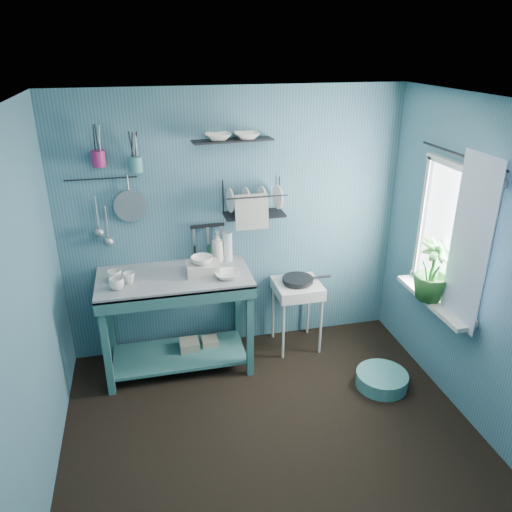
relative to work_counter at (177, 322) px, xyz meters
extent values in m
plane|color=black|center=(0.62, -1.16, -0.47)|extent=(3.20, 3.20, 0.00)
plane|color=silver|center=(0.62, -1.16, 2.03)|extent=(3.20, 3.20, 0.00)
plane|color=#396274|center=(0.62, 0.34, 0.78)|extent=(3.20, 0.00, 3.20)
plane|color=#396274|center=(0.62, -2.66, 0.78)|extent=(3.20, 0.00, 3.20)
plane|color=#396274|center=(-0.98, -1.16, 0.78)|extent=(0.00, 3.00, 3.00)
plane|color=#396274|center=(2.22, -1.16, 0.78)|extent=(0.00, 3.00, 3.00)
cube|color=#306564|center=(0.00, 0.00, 0.00)|extent=(1.35, 0.70, 0.95)
imported|color=white|center=(-0.48, -0.16, 0.52)|extent=(0.12, 0.12, 0.10)
imported|color=white|center=(-0.38, -0.06, 0.52)|extent=(0.14, 0.14, 0.09)
imported|color=white|center=(-0.50, 0.00, 0.52)|extent=(0.17, 0.17, 0.10)
cube|color=#BAB6AA|center=(0.25, -0.02, 0.52)|extent=(0.28, 0.22, 0.10)
imported|color=white|center=(0.25, -0.02, 0.60)|extent=(0.20, 0.19, 0.06)
imported|color=#BAB6AA|center=(0.42, 0.20, 0.62)|extent=(0.12, 0.12, 0.30)
cylinder|color=silver|center=(0.52, 0.22, 0.61)|extent=(0.09, 0.09, 0.28)
imported|color=white|center=(0.45, -0.15, 0.50)|extent=(0.22, 0.22, 0.05)
cube|color=silver|center=(1.17, 0.08, -0.12)|extent=(0.47, 0.47, 0.70)
cylinder|color=black|center=(1.17, 0.08, 0.26)|extent=(0.30, 0.30, 0.03)
cube|color=black|center=(0.35, 0.31, 0.80)|extent=(0.32, 0.04, 0.03)
cube|color=black|center=(0.77, 0.21, 1.06)|extent=(0.56, 0.27, 0.32)
cube|color=black|center=(0.59, 0.24, 1.58)|extent=(0.71, 0.24, 0.01)
imported|color=white|center=(0.46, 0.24, 1.56)|extent=(0.24, 0.24, 0.06)
imported|color=white|center=(0.71, 0.24, 1.58)|extent=(0.23, 0.23, 0.05)
cylinder|color=#9A1C59|center=(-0.53, 0.26, 1.48)|extent=(0.11, 0.11, 0.13)
cylinder|color=teal|center=(-0.24, 0.26, 1.41)|extent=(0.11, 0.11, 0.13)
cylinder|color=#999CA1|center=(-0.32, 0.29, 1.05)|extent=(0.28, 0.03, 0.28)
cylinder|color=#999CA1|center=(-0.61, 0.30, 1.00)|extent=(0.01, 0.01, 0.30)
cylinder|color=#999CA1|center=(-0.53, 0.30, 0.91)|extent=(0.01, 0.01, 0.30)
cylinder|color=black|center=(-0.54, 0.31, 1.30)|extent=(0.60, 0.01, 0.01)
plane|color=white|center=(2.20, -0.71, 0.93)|extent=(0.00, 1.10, 1.10)
cube|color=silver|center=(2.12, -0.71, 0.34)|extent=(0.16, 0.95, 0.04)
plane|color=white|center=(2.14, -1.01, 0.98)|extent=(0.00, 1.35, 1.35)
cylinder|color=black|center=(2.16, -0.71, 1.58)|extent=(0.02, 1.05, 0.02)
imported|color=#255C26|center=(2.08, -0.70, 0.62)|extent=(0.39, 0.39, 0.53)
cube|color=gray|center=(0.10, 0.05, -0.36)|extent=(0.18, 0.18, 0.22)
cube|color=gray|center=(0.30, 0.08, -0.37)|extent=(0.15, 0.15, 0.20)
cylinder|color=teal|center=(1.73, -0.72, -0.41)|extent=(0.46, 0.46, 0.13)
camera|label=1|loc=(-0.19, -4.01, 2.38)|focal=35.00mm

